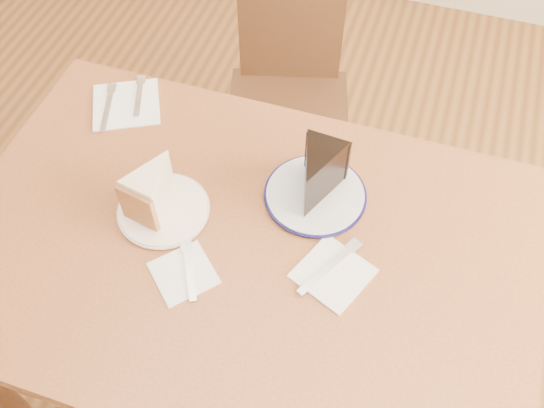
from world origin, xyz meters
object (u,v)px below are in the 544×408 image
at_px(table, 243,268).
at_px(chair_far, 288,99).
at_px(plate_navy, 315,195).
at_px(chocolate_cake, 316,179).
at_px(carrot_cake, 156,187).
at_px(plate_cream, 164,210).

xyz_separation_m(table, chair_far, (-0.12, 0.75, -0.22)).
height_order(plate_navy, chocolate_cake, chocolate_cake).
bearing_deg(chocolate_cake, chair_far, -63.94).
xyz_separation_m(plate_navy, chocolate_cake, (-0.00, -0.00, 0.06)).
bearing_deg(table, plate_navy, 55.77).
bearing_deg(plate_navy, chocolate_cake, -109.96).
distance_m(chair_far, plate_navy, 0.71).
relative_size(table, carrot_cake, 10.42).
bearing_deg(carrot_cake, chocolate_cake, 31.99).
height_order(chair_far, chocolate_cake, chocolate_cake).
relative_size(chair_far, plate_navy, 3.64).
bearing_deg(carrot_cake, table, -0.87).
bearing_deg(table, carrot_cake, 168.19).
bearing_deg(plate_navy, chair_far, 111.73).
bearing_deg(plate_navy, table, -124.23).
height_order(chair_far, plate_navy, chair_far).
bearing_deg(plate_cream, chocolate_cake, 24.73).
bearing_deg(carrot_cake, plate_cream, -33.81).
distance_m(plate_navy, chocolate_cake, 0.06).
bearing_deg(table, plate_cream, 172.03).
bearing_deg(chocolate_cake, plate_cream, 29.27).
height_order(table, chair_far, chair_far).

